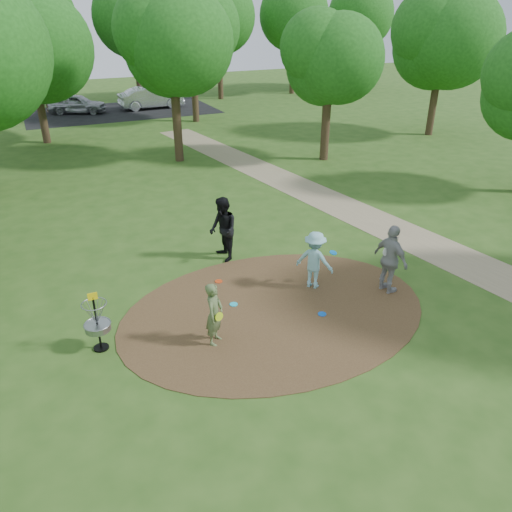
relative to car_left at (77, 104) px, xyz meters
name	(u,v)px	position (x,y,z in m)	size (l,w,h in m)	color
ground	(275,311)	(1.12, -30.49, -0.70)	(100.00, 100.00, 0.00)	#2D5119
dirt_clearing	(275,311)	(1.12, -30.49, -0.69)	(8.40, 8.40, 0.02)	#47301C
footpath	(415,239)	(7.62, -28.49, -0.70)	(2.00, 40.00, 0.01)	#8C7A5B
parking_lot	(122,111)	(3.12, -0.49, -0.70)	(14.00, 8.00, 0.01)	black
player_observer_with_disc	(214,314)	(-0.81, -31.11, 0.11)	(0.68, 0.70, 1.62)	#576A3D
player_throwing_with_disc	(314,260)	(2.72, -29.80, 0.16)	(1.32, 1.27, 1.72)	#85BFC6
player_walking_with_disc	(223,229)	(1.02, -27.05, 0.33)	(0.80, 1.02, 2.07)	black
player_waiting_with_disc	(391,260)	(4.50, -30.91, 0.31)	(0.65, 1.24, 2.02)	#969598
disc_ground_cyan	(234,304)	(0.23, -29.76, -0.67)	(0.22, 0.22, 0.02)	#1BC3DE
disc_ground_blue	(322,314)	(2.17, -31.19, -0.67)	(0.22, 0.22, 0.02)	blue
disc_ground_red	(219,281)	(0.32, -28.40, -0.67)	(0.22, 0.22, 0.02)	red
car_left	(77,104)	(0.00, 0.00, 0.00)	(1.66, 4.13, 1.41)	#999CA0
car_right	(151,98)	(5.53, -0.38, 0.12)	(1.74, 4.98, 1.64)	#B6BABF
disc_golf_basket	(96,318)	(-3.38, -30.19, 0.17)	(0.63, 0.63, 1.54)	black
tree_ring	(197,69)	(2.25, -21.62, 4.48)	(36.88, 45.08, 8.73)	#332316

